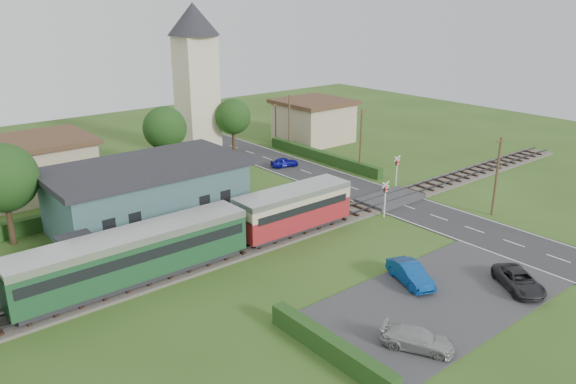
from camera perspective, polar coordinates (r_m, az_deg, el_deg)
ground at (r=45.37m, az=3.97°, el=-4.34°), size 120.00×120.00×0.00m
railway_track at (r=46.67m, az=2.29°, el=-3.46°), size 76.00×3.20×0.49m
road at (r=52.27m, az=11.99°, el=-1.46°), size 6.00×70.00×0.05m
car_park at (r=37.33m, az=15.12°, el=-10.40°), size 17.00×9.00×0.08m
crossing_deck at (r=53.38m, az=10.35°, el=-0.68°), size 6.20×3.40×0.45m
platform at (r=43.76m, az=-10.44°, el=-5.22°), size 30.00×3.00×0.45m
equipment_hut at (r=40.34m, az=-20.55°, el=-5.98°), size 2.30×2.30×2.55m
station_building at (r=47.71m, az=-14.04°, el=-0.22°), size 16.00×9.00×5.30m
train at (r=37.20m, az=-19.92°, el=-7.32°), size 43.20×2.90×3.40m
church_tower at (r=67.66m, az=-9.37°, el=12.25°), size 6.00×6.00×17.60m
house_west at (r=58.81m, az=-24.46°, el=2.36°), size 10.80×8.80×5.50m
house_east at (r=74.41m, az=2.61°, el=7.28°), size 8.80×8.80×5.50m
hedge_carpark at (r=30.76m, az=4.33°, el=-15.43°), size 0.80×9.00×1.20m
hedge_roadside at (r=65.38m, az=3.48°, el=3.62°), size 0.80×18.00×1.20m
hedge_station at (r=52.29m, az=-16.03°, el=-1.07°), size 22.00×0.80×1.30m
tree_a at (r=46.71m, az=-27.01°, el=1.28°), size 5.20×5.20×8.00m
tree_b at (r=60.88m, az=-12.41°, el=6.33°), size 4.60×4.60×7.34m
tree_c at (r=67.58m, az=-5.61°, el=7.61°), size 4.20×4.20×6.78m
utility_pole_b at (r=51.32m, az=20.44°, el=1.59°), size 1.40×0.22×7.00m
utility_pole_c at (r=60.51m, az=7.40°, el=5.19°), size 1.40×0.22×7.00m
utility_pole_d at (r=69.05m, az=0.13°, el=7.08°), size 1.40×0.22×7.00m
crossing_signal_near at (r=48.69m, az=9.86°, el=-0.22°), size 0.84×0.28×3.28m
crossing_signal_far at (r=56.89m, az=11.01°, el=2.54°), size 0.84×0.28×3.28m
streetlamp_east at (r=74.09m, az=-1.27°, el=7.44°), size 0.30×0.30×5.15m
car_on_road at (r=63.06m, az=-0.36°, el=3.05°), size 3.33×2.05×1.06m
car_park_blue at (r=38.38m, az=12.31°, el=-8.08°), size 2.75×4.38×1.36m
car_park_silver at (r=31.97m, az=13.02°, el=-14.34°), size 3.30×4.23×1.14m
car_park_dark at (r=39.78m, az=22.41°, el=-8.29°), size 4.00×4.73×1.20m
pedestrian_near at (r=45.79m, az=-3.68°, el=-2.17°), size 0.84×0.71×1.96m
pedestrian_far at (r=41.36m, az=-17.46°, el=-5.63°), size 0.86×0.99×1.75m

